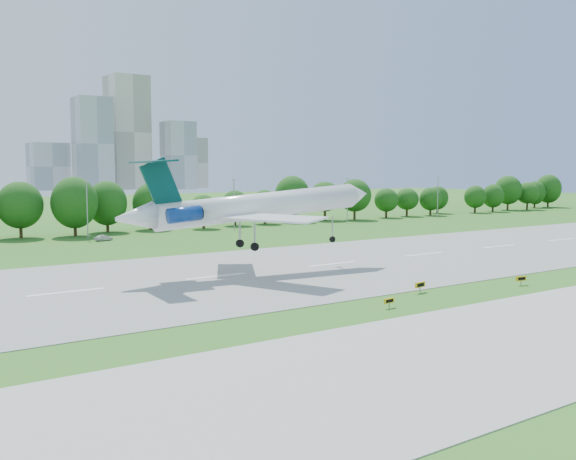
% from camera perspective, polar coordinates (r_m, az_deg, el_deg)
% --- Properties ---
extents(ground, '(600.00, 600.00, 0.00)m').
position_cam_1_polar(ground, '(80.75, 15.03, -5.17)').
color(ground, '#295E18').
rests_on(ground, ground).
extents(runway, '(400.00, 45.00, 0.08)m').
position_cam_1_polar(runway, '(98.60, 3.95, -3.06)').
color(runway, gray).
rests_on(runway, ground).
extents(tree_line, '(288.40, 8.40, 10.40)m').
position_cam_1_polar(tree_line, '(155.98, -11.45, 2.26)').
color(tree_line, '#382314').
rests_on(tree_line, ground).
extents(light_poles, '(175.90, 0.25, 12.19)m').
position_cam_1_polar(light_poles, '(145.81, -10.83, 2.11)').
color(light_poles, gray).
rests_on(light_poles, ground).
extents(skyline, '(127.00, 52.00, 80.00)m').
position_cam_1_polar(skyline, '(470.69, -14.42, 7.23)').
color(skyline, '#B2B2B7').
rests_on(skyline, ground).
extents(airliner, '(39.61, 28.73, 12.74)m').
position_cam_1_polar(airliner, '(89.30, -3.61, 2.12)').
color(airliner, white).
rests_on(airliner, ground).
extents(taxi_sign_left, '(1.80, 0.47, 1.26)m').
position_cam_1_polar(taxi_sign_left, '(77.75, 11.67, -4.81)').
color(taxi_sign_left, gray).
rests_on(taxi_sign_left, ground).
extents(taxi_sign_centre, '(1.50, 0.33, 1.05)m').
position_cam_1_polar(taxi_sign_centre, '(68.76, 8.98, -6.24)').
color(taxi_sign_centre, gray).
rests_on(taxi_sign_centre, ground).
extents(taxi_sign_right, '(1.64, 0.44, 1.15)m').
position_cam_1_polar(taxi_sign_right, '(86.10, 20.01, -4.09)').
color(taxi_sign_right, gray).
rests_on(taxi_sign_right, ground).
extents(service_vehicle_b, '(4.13, 2.48, 1.32)m').
position_cam_1_polar(service_vehicle_b, '(135.74, -16.09, -0.66)').
color(service_vehicle_b, silver).
rests_on(service_vehicle_b, ground).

